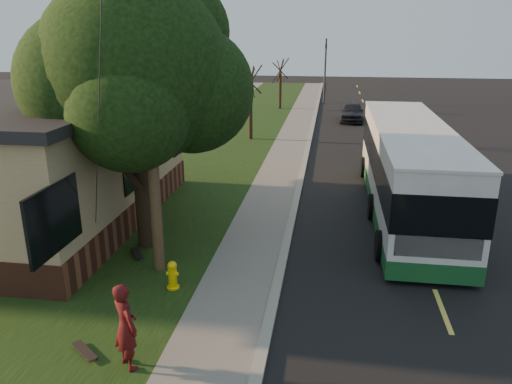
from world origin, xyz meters
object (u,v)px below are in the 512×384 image
leafy_tree (138,73)px  skateboard_spare (84,351)px  skateboard_main (137,253)px  transit_bus (408,166)px  dumpster (31,213)px  skateboarder (126,326)px  traffic_signal (325,67)px  distant_car (352,112)px  utility_pole (148,102)px  bare_tree_far (280,84)px  bare_tree_near (250,104)px  fire_hydrant (173,275)px

leafy_tree → skateboard_spare: leafy_tree is taller
skateboard_main → skateboard_spare: skateboard_main is taller
transit_bus → dumpster: bearing=-163.0°
skateboard_main → dumpster: (-4.11, 1.37, 0.49)m
skateboarder → skateboard_spare: size_ratio=2.32×
traffic_signal → dumpster: size_ratio=3.57×
skateboard_spare → traffic_signal: bearing=83.7°
skateboarder → distant_car: bearing=-59.4°
utility_pole → transit_bus: utility_pole is taller
bare_tree_far → skateboard_spare: bare_tree_far is taller
bare_tree_far → skateboard_main: size_ratio=4.95×
skateboard_spare → transit_bus: bearing=52.2°
utility_pole → skateboard_main: (-0.93, 0.70, -4.50)m
utility_pole → dumpster: size_ratio=5.89×
leafy_tree → traffic_signal: (4.67, 31.35, -2.00)m
bare_tree_near → bare_tree_far: (0.50, 12.00, -0.15)m
bare_tree_far → leafy_tree: bearing=-92.5°
bare_tree_far → transit_bus: size_ratio=0.34×
traffic_signal → skateboard_spare: size_ratio=7.13×
bare_tree_far → traffic_signal: 5.44m
skateboard_main → skateboarder: bearing=-70.3°
transit_bus → utility_pole: bearing=-141.2°
skateboard_spare → distant_car: (6.20, 28.19, 0.56)m
leafy_tree → dumpster: leafy_tree is taller
skateboarder → skateboard_main: skateboarder is taller
utility_pole → distant_car: (5.94, 24.33, -3.95)m
utility_pole → bare_tree_near: (-0.19, 17.01, -2.48)m
traffic_signal → distant_car: bearing=-76.2°
skateboarder → skateboard_main: 5.16m
utility_pole → fire_hydrant: bearing=-54.6°
skateboard_main → distant_car: size_ratio=0.20×
leafy_tree → dumpster: (-4.17, 0.42, -4.55)m
traffic_signal → distant_car: size_ratio=1.37×
transit_bus → leafy_tree: bearing=-152.8°
bare_tree_far → skateboard_main: bearing=-92.5°
skateboarder → skateboard_spare: bearing=28.1°
dumpster → distant_car: 24.82m
dumpster → utility_pole: bearing=-22.4°
fire_hydrant → traffic_signal: traffic_signal is taller
transit_bus → skateboard_spare: (-7.53, -9.70, -1.56)m
leafy_tree → bare_tree_far: (1.17, 27.35, -3.16)m
skateboard_spare → dumpster: (-4.77, 5.93, 0.49)m
fire_hydrant → skateboard_spare: size_ratio=0.96×
dumpster → skateboard_main: bearing=-18.5°
leafy_tree → skateboarder: (1.66, -5.75, -4.20)m
skateboarder → bare_tree_far: bearing=-48.3°
utility_pole → transit_bus: bearing=38.8°
fire_hydrant → bare_tree_near: size_ratio=0.17×
skateboarder → dumpster: 8.49m
bare_tree_near → transit_bus: 13.44m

